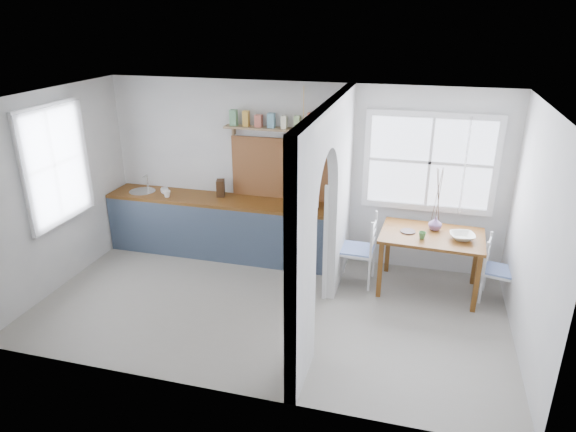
% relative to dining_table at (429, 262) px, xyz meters
% --- Properties ---
extents(floor, '(5.80, 3.20, 0.01)m').
position_rel_dining_table_xyz_m(floor, '(-1.92, -0.98, -0.41)').
color(floor, gray).
rests_on(floor, ground).
extents(ceiling, '(5.80, 3.20, 0.01)m').
position_rel_dining_table_xyz_m(ceiling, '(-1.92, -0.98, 2.19)').
color(ceiling, '#B8B8B8').
rests_on(ceiling, walls).
extents(walls, '(5.81, 3.21, 2.60)m').
position_rel_dining_table_xyz_m(walls, '(-1.92, -0.98, 0.89)').
color(walls, '#B8B8B8').
rests_on(walls, floor).
extents(partition, '(0.12, 3.20, 2.60)m').
position_rel_dining_table_xyz_m(partition, '(-1.22, -0.92, 1.05)').
color(partition, '#B8B8B8').
rests_on(partition, floor).
extents(kitchen_window, '(0.10, 1.16, 1.50)m').
position_rel_dining_table_xyz_m(kitchen_window, '(-4.79, -0.98, 1.24)').
color(kitchen_window, white).
rests_on(kitchen_window, walls).
extents(nook_window, '(1.76, 0.10, 1.30)m').
position_rel_dining_table_xyz_m(nook_window, '(-0.12, 0.58, 1.19)').
color(nook_window, white).
rests_on(nook_window, walls).
extents(counter, '(3.50, 0.60, 0.90)m').
position_rel_dining_table_xyz_m(counter, '(-3.05, 0.35, 0.05)').
color(counter, '#523310').
rests_on(counter, floor).
extents(sink, '(0.40, 0.40, 0.02)m').
position_rel_dining_table_xyz_m(sink, '(-4.35, 0.32, 0.48)').
color(sink, silver).
rests_on(sink, counter).
extents(backsplash, '(1.65, 0.03, 0.90)m').
position_rel_dining_table_xyz_m(backsplash, '(-2.12, 0.60, 0.94)').
color(backsplash, brown).
rests_on(backsplash, walls).
extents(shelf, '(1.75, 0.20, 0.21)m').
position_rel_dining_table_xyz_m(shelf, '(-2.12, 0.51, 1.60)').
color(shelf, olive).
rests_on(shelf, walls).
extents(pendant_lamp, '(0.26, 0.26, 0.16)m').
position_rel_dining_table_xyz_m(pendant_lamp, '(-1.77, 0.17, 1.47)').
color(pendant_lamp, '#F2E6C5').
rests_on(pendant_lamp, ceiling).
extents(utensil_rail, '(0.02, 0.50, 0.02)m').
position_rel_dining_table_xyz_m(utensil_rail, '(-1.31, -0.08, 1.04)').
color(utensil_rail, silver).
rests_on(utensil_rail, partition).
extents(dining_table, '(1.34, 0.93, 0.81)m').
position_rel_dining_table_xyz_m(dining_table, '(0.00, 0.00, 0.00)').
color(dining_table, '#523310').
rests_on(dining_table, floor).
extents(chair_left, '(0.46, 0.46, 0.99)m').
position_rel_dining_table_xyz_m(chair_left, '(-0.95, -0.02, 0.09)').
color(chair_left, silver).
rests_on(chair_left, floor).
extents(chair_right, '(0.47, 0.47, 0.86)m').
position_rel_dining_table_xyz_m(chair_right, '(0.87, -0.04, 0.02)').
color(chair_right, silver).
rests_on(chair_right, floor).
extents(kettle, '(0.21, 0.18, 0.23)m').
position_rel_dining_table_xyz_m(kettle, '(-1.65, 0.24, 0.61)').
color(kettle, silver).
rests_on(kettle, counter).
extents(mug_a, '(0.14, 0.14, 0.10)m').
position_rel_dining_table_xyz_m(mug_a, '(-3.85, 0.19, 0.54)').
color(mug_a, white).
rests_on(mug_a, counter).
extents(mug_b, '(0.15, 0.15, 0.09)m').
position_rel_dining_table_xyz_m(mug_b, '(-3.96, 0.32, 0.54)').
color(mug_b, silver).
rests_on(mug_b, counter).
extents(knife_block, '(0.15, 0.18, 0.25)m').
position_rel_dining_table_xyz_m(knife_block, '(-3.09, 0.44, 0.62)').
color(knife_block, '#321E0F').
rests_on(knife_block, counter).
extents(jar, '(0.13, 0.13, 0.15)m').
position_rel_dining_table_xyz_m(jar, '(-3.10, 0.47, 0.57)').
color(jar, '#7B664A').
rests_on(jar, counter).
extents(towel_magenta, '(0.02, 0.03, 0.52)m').
position_rel_dining_table_xyz_m(towel_magenta, '(-1.34, -0.01, -0.13)').
color(towel_magenta, '#BA2A7B').
rests_on(towel_magenta, counter).
extents(towel_orange, '(0.02, 0.03, 0.52)m').
position_rel_dining_table_xyz_m(towel_orange, '(-1.34, -0.05, -0.16)').
color(towel_orange, '#C45418').
rests_on(towel_orange, counter).
extents(bowl, '(0.36, 0.36, 0.08)m').
position_rel_dining_table_xyz_m(bowl, '(0.36, -0.06, 0.44)').
color(bowl, silver).
rests_on(bowl, dining_table).
extents(table_cup, '(0.12, 0.12, 0.09)m').
position_rel_dining_table_xyz_m(table_cup, '(-0.13, -0.17, 0.45)').
color(table_cup, '#467F42').
rests_on(table_cup, dining_table).
extents(plate, '(0.23, 0.23, 0.02)m').
position_rel_dining_table_xyz_m(plate, '(-0.31, -0.00, 0.41)').
color(plate, '#382A28').
rests_on(plate, dining_table).
extents(vase, '(0.19, 0.19, 0.18)m').
position_rel_dining_table_xyz_m(vase, '(0.03, 0.16, 0.50)').
color(vase, slate).
rests_on(vase, dining_table).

